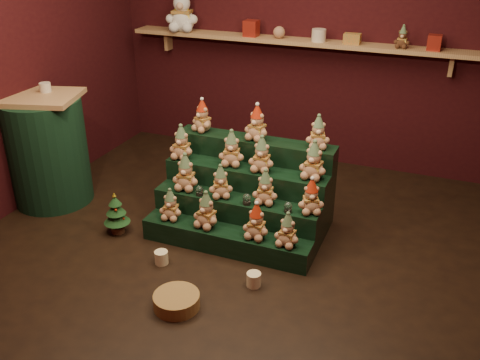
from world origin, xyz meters
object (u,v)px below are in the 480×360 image
at_px(riser_tier_front, 226,240).
at_px(snow_globe_a, 199,191).
at_px(white_bear, 182,8).
at_px(brown_bear, 403,37).
at_px(snow_globe_b, 247,199).
at_px(side_table, 47,150).
at_px(mug_left, 161,257).
at_px(snow_globe_c, 288,207).
at_px(wicker_basket, 177,301).
at_px(mini_christmas_tree, 116,213).
at_px(mug_right, 254,279).

xyz_separation_m(riser_tier_front, snow_globe_a, (-0.30, 0.16, 0.31)).
xyz_separation_m(white_bear, brown_bear, (2.29, 0.00, -0.14)).
height_order(snow_globe_b, side_table, side_table).
bearing_deg(mug_left, brown_bear, 58.86).
bearing_deg(snow_globe_c, wicker_basket, -117.55).
xyz_separation_m(snow_globe_a, mini_christmas_tree, (-0.66, -0.25, -0.22)).
xyz_separation_m(mug_right, wicker_basket, (-0.41, -0.42, -0.00)).
height_order(mini_christmas_tree, wicker_basket, mini_christmas_tree).
relative_size(riser_tier_front, mini_christmas_tree, 3.71).
bearing_deg(snow_globe_c, snow_globe_a, 180.00).
distance_m(side_table, brown_bear, 3.44).
bearing_deg(snow_globe_b, mug_right, -63.47).
height_order(mug_right, brown_bear, brown_bear).
xyz_separation_m(snow_globe_c, side_table, (-2.31, 0.04, 0.10)).
bearing_deg(mini_christmas_tree, snow_globe_a, 21.04).
xyz_separation_m(riser_tier_front, white_bear, (-1.31, 1.91, 1.47)).
height_order(snow_globe_b, mug_left, snow_globe_b).
bearing_deg(brown_bear, snow_globe_b, -113.81).
bearing_deg(mug_left, snow_globe_a, 80.49).
height_order(snow_globe_a, wicker_basket, snow_globe_a).
relative_size(mug_right, wicker_basket, 0.33).
relative_size(riser_tier_front, snow_globe_b, 15.45).
bearing_deg(mini_christmas_tree, mug_right, -11.20).
bearing_deg(riser_tier_front, snow_globe_b, 53.86).
distance_m(mug_left, mug_right, 0.76).
bearing_deg(snow_globe_b, brown_bear, 63.62).
relative_size(side_table, mug_left, 9.78).
xyz_separation_m(snow_globe_b, white_bear, (-1.43, 1.75, 1.16)).
relative_size(riser_tier_front, wicker_basket, 4.38).
relative_size(wicker_basket, white_bear, 0.65).
xyz_separation_m(mug_left, brown_bear, (1.37, 2.27, 1.37)).
xyz_separation_m(mug_left, white_bear, (-0.92, 2.27, 1.51)).
distance_m(snow_globe_c, mug_left, 1.05).
bearing_deg(wicker_basket, snow_globe_c, 62.45).
height_order(side_table, mug_left, side_table).
xyz_separation_m(side_table, white_bear, (0.55, 1.71, 1.06)).
height_order(riser_tier_front, snow_globe_a, snow_globe_a).
distance_m(mug_left, brown_bear, 2.98).
distance_m(mini_christmas_tree, white_bear, 2.46).
distance_m(snow_globe_c, wicker_basket, 1.12).
distance_m(snow_globe_b, white_bear, 2.54).
bearing_deg(wicker_basket, snow_globe_b, 81.09).
relative_size(snow_globe_c, side_table, 0.08).
distance_m(snow_globe_a, snow_globe_c, 0.76).
bearing_deg(wicker_basket, mug_right, 46.07).
height_order(mug_right, wicker_basket, mug_right).
relative_size(riser_tier_front, side_table, 1.36).
distance_m(snow_globe_c, white_bear, 2.74).
xyz_separation_m(snow_globe_a, mug_right, (0.67, -0.52, -0.35)).
bearing_deg(brown_bear, mug_left, -118.57).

